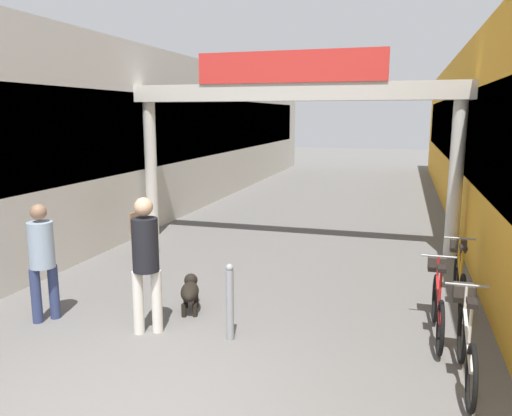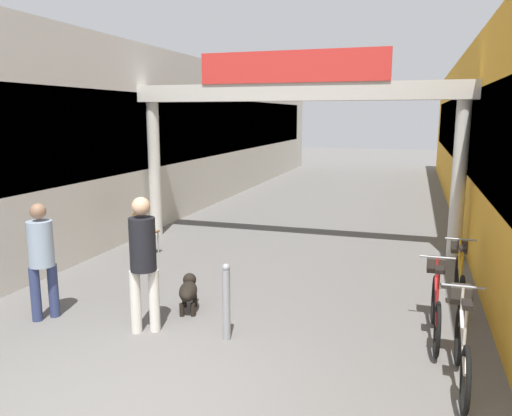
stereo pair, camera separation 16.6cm
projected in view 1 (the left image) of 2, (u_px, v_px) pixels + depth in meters
storefront_left at (165, 134)px, 16.10m from camera, size 3.00×26.00×4.46m
storefront_right at (512, 138)px, 13.26m from camera, size 3.00×26.00×4.46m
arcade_sign_gateway at (291, 110)px, 10.52m from camera, size 7.40×0.47×4.13m
pedestrian_with_dog at (146, 256)px, 6.43m from camera, size 0.46×0.46×1.82m
pedestrian_companion at (42, 255)px, 6.84m from camera, size 0.47×0.47×1.66m
dog_on_leash at (190, 291)px, 7.31m from camera, size 0.45×0.71×0.49m
bicycle_silver_nearest at (466, 341)px, 5.39m from camera, size 0.46×1.69×0.98m
bicycle_red_second at (438, 301)px, 6.53m from camera, size 0.46×1.69×0.98m
bicycle_orange_third at (459, 277)px, 7.52m from camera, size 0.46×1.69×0.98m
bollard_post_metal at (230, 301)px, 6.32m from camera, size 0.10×0.10×1.01m
cafe_chair_wood_nearer at (140, 229)px, 10.21m from camera, size 0.44×0.44×0.89m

